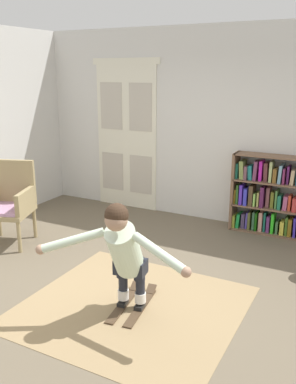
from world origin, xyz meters
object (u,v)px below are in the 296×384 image
at_px(bookshelf, 277,199).
at_px(skis_pair, 133,303).
at_px(person_skier, 124,249).
at_px(wicker_chair, 9,201).

bearing_deg(bookshelf, skis_pair, -107.70).
height_order(skis_pair, person_skier, person_skier).
bearing_deg(person_skier, bookshelf, 74.10).
bearing_deg(bookshelf, wicker_chair, -147.81).
bearing_deg(wicker_chair, person_skier, -20.73).
relative_size(bookshelf, wicker_chair, 1.20).
xyz_separation_m(bookshelf, wicker_chair, (-3.12, -1.97, 0.06)).
relative_size(wicker_chair, skis_pair, 1.42).
distance_m(wicker_chair, person_skier, 2.48).
bearing_deg(wicker_chair, bookshelf, 32.19).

